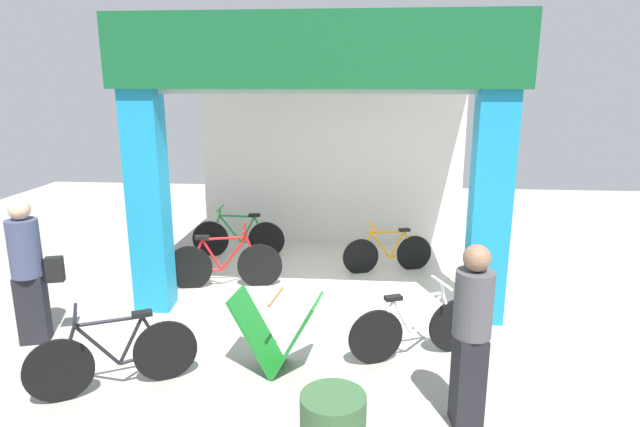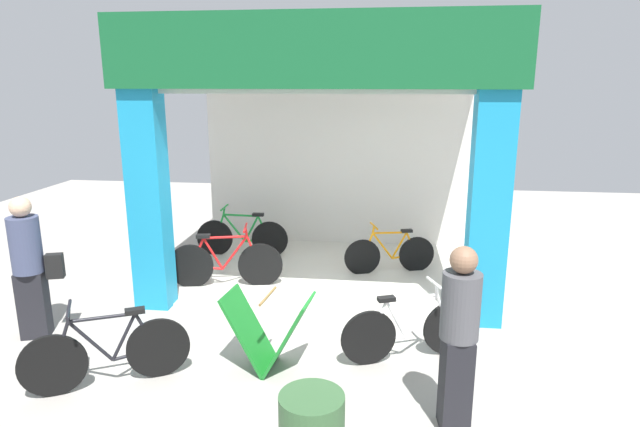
% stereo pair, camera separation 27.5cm
% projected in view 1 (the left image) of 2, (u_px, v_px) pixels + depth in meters
% --- Properties ---
extents(ground_plane, '(17.49, 17.49, 0.00)m').
position_uv_depth(ground_plane, '(315.00, 313.00, 7.02)').
color(ground_plane, '#9E9991').
rests_on(ground_plane, ground).
extents(shop_facade, '(4.94, 3.52, 3.74)m').
position_uv_depth(shop_facade, '(324.00, 150.00, 8.02)').
color(shop_facade, beige).
rests_on(shop_facade, ground).
extents(bicycle_inside_0, '(1.41, 0.50, 0.80)m').
position_uv_depth(bicycle_inside_0, '(388.00, 253.00, 8.45)').
color(bicycle_inside_0, black).
rests_on(bicycle_inside_0, ground).
extents(bicycle_inside_1, '(1.60, 0.44, 0.88)m').
position_uv_depth(bicycle_inside_1, '(239.00, 237.00, 9.18)').
color(bicycle_inside_1, black).
rests_on(bicycle_inside_1, ground).
extents(bicycle_inside_2, '(1.65, 0.46, 0.92)m').
position_uv_depth(bicycle_inside_2, '(224.00, 264.00, 7.78)').
color(bicycle_inside_2, black).
rests_on(bicycle_inside_2, ground).
extents(bicycle_parked_0, '(1.46, 0.61, 0.86)m').
position_uv_depth(bicycle_parked_0, '(416.00, 328.00, 5.83)').
color(bicycle_parked_0, black).
rests_on(bicycle_parked_0, ground).
extents(bicycle_parked_1, '(1.44, 0.80, 0.88)m').
position_uv_depth(bicycle_parked_1, '(114.00, 357.00, 5.20)').
color(bicycle_parked_1, black).
rests_on(bicycle_parked_1, ground).
extents(sandwich_board_sign, '(0.96, 0.59, 0.84)m').
position_uv_depth(sandwich_board_sign, '(277.00, 333.00, 5.55)').
color(sandwich_board_sign, '#197226').
rests_on(sandwich_board_sign, ground).
extents(pedestrian_1, '(0.35, 0.54, 1.67)m').
position_uv_depth(pedestrian_1, '(471.00, 335.00, 4.55)').
color(pedestrian_1, black).
rests_on(pedestrian_1, ground).
extents(pedestrian_2, '(0.59, 0.43, 1.70)m').
position_uv_depth(pedestrian_2, '(29.00, 269.00, 6.07)').
color(pedestrian_2, black).
rests_on(pedestrian_2, ground).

